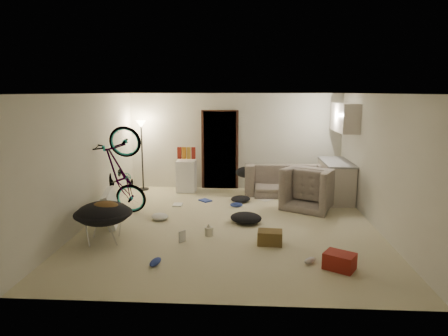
# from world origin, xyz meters

# --- Properties ---
(floor) EXTENTS (5.50, 6.00, 0.02)m
(floor) POSITION_xyz_m (0.00, 0.00, -0.01)
(floor) COLOR beige
(floor) RESTS_ON ground
(ceiling) EXTENTS (5.50, 6.00, 0.02)m
(ceiling) POSITION_xyz_m (0.00, 0.00, 2.51)
(ceiling) COLOR white
(ceiling) RESTS_ON wall_back
(wall_back) EXTENTS (5.50, 0.02, 2.50)m
(wall_back) POSITION_xyz_m (0.00, 3.01, 1.25)
(wall_back) COLOR silver
(wall_back) RESTS_ON floor
(wall_front) EXTENTS (5.50, 0.02, 2.50)m
(wall_front) POSITION_xyz_m (0.00, -3.01, 1.25)
(wall_front) COLOR silver
(wall_front) RESTS_ON floor
(wall_left) EXTENTS (0.02, 6.00, 2.50)m
(wall_left) POSITION_xyz_m (-2.76, 0.00, 1.25)
(wall_left) COLOR silver
(wall_left) RESTS_ON floor
(wall_right) EXTENTS (0.02, 6.00, 2.50)m
(wall_right) POSITION_xyz_m (2.76, 0.00, 1.25)
(wall_right) COLOR silver
(wall_right) RESTS_ON floor
(doorway) EXTENTS (0.85, 0.10, 2.04)m
(doorway) POSITION_xyz_m (-0.40, 2.97, 1.02)
(doorway) COLOR black
(doorway) RESTS_ON floor
(door_trim) EXTENTS (0.97, 0.04, 2.10)m
(door_trim) POSITION_xyz_m (-0.40, 2.94, 1.02)
(door_trim) COLOR #381D13
(door_trim) RESTS_ON floor
(floor_lamp) EXTENTS (0.28, 0.28, 1.81)m
(floor_lamp) POSITION_xyz_m (-2.40, 2.65, 1.31)
(floor_lamp) COLOR black
(floor_lamp) RESTS_ON floor
(kitchen_counter) EXTENTS (0.60, 1.50, 0.88)m
(kitchen_counter) POSITION_xyz_m (2.43, 2.00, 0.44)
(kitchen_counter) COLOR beige
(kitchen_counter) RESTS_ON floor
(counter_top) EXTENTS (0.64, 1.54, 0.04)m
(counter_top) POSITION_xyz_m (2.43, 2.00, 0.90)
(counter_top) COLOR gray
(counter_top) RESTS_ON kitchen_counter
(kitchen_uppers) EXTENTS (0.38, 1.40, 0.65)m
(kitchen_uppers) POSITION_xyz_m (2.56, 2.00, 1.95)
(kitchen_uppers) COLOR beige
(kitchen_uppers) RESTS_ON wall_right
(sofa) EXTENTS (2.01, 0.82, 0.58)m
(sofa) POSITION_xyz_m (1.26, 2.45, 0.29)
(sofa) COLOR #373F38
(sofa) RESTS_ON floor
(armchair) EXTENTS (1.36, 1.31, 0.68)m
(armchair) POSITION_xyz_m (1.78, 1.30, 0.34)
(armchair) COLOR #373F38
(armchair) RESTS_ON floor
(bicycle) EXTENTS (1.90, 0.84, 1.10)m
(bicycle) POSITION_xyz_m (-2.30, 0.51, 0.50)
(bicycle) COLOR black
(bicycle) RESTS_ON floor
(book_asset) EXTENTS (0.25, 0.25, 0.02)m
(book_asset) POSITION_xyz_m (-0.82, -1.05, 0.01)
(book_asset) COLOR maroon
(book_asset) RESTS_ON floor
(mini_fridge) EXTENTS (0.48, 0.48, 0.81)m
(mini_fridge) POSITION_xyz_m (-1.24, 2.55, 0.40)
(mini_fridge) COLOR white
(mini_fridge) RESTS_ON floor
(snack_box_0) EXTENTS (0.10, 0.08, 0.30)m
(snack_box_0) POSITION_xyz_m (-1.41, 2.55, 1.00)
(snack_box_0) COLOR maroon
(snack_box_0) RESTS_ON mini_fridge
(snack_box_1) EXTENTS (0.11, 0.08, 0.30)m
(snack_box_1) POSITION_xyz_m (-1.29, 2.55, 1.00)
(snack_box_1) COLOR orange
(snack_box_1) RESTS_ON mini_fridge
(snack_box_2) EXTENTS (0.11, 0.08, 0.30)m
(snack_box_2) POSITION_xyz_m (-1.17, 2.55, 1.00)
(snack_box_2) COLOR gold
(snack_box_2) RESTS_ON mini_fridge
(snack_box_3) EXTENTS (0.10, 0.07, 0.30)m
(snack_box_3) POSITION_xyz_m (-1.05, 2.55, 1.00)
(snack_box_3) COLOR maroon
(snack_box_3) RESTS_ON mini_fridge
(saucer_chair) EXTENTS (0.98, 0.98, 0.69)m
(saucer_chair) POSITION_xyz_m (-2.11, -1.04, 0.41)
(saucer_chair) COLOR silver
(saucer_chair) RESTS_ON floor
(hoodie) EXTENTS (0.49, 0.42, 0.22)m
(hoodie) POSITION_xyz_m (-2.06, -1.07, 0.61)
(hoodie) COLOR brown
(hoodie) RESTS_ON saucer_chair
(sofa_drape) EXTENTS (0.57, 0.47, 0.28)m
(sofa_drape) POSITION_xyz_m (0.31, 2.45, 0.54)
(sofa_drape) COLOR black
(sofa_drape) RESTS_ON sofa
(tv_box) EXTENTS (0.45, 1.02, 0.66)m
(tv_box) POSITION_xyz_m (-2.30, -0.12, 0.33)
(tv_box) COLOR silver
(tv_box) RESTS_ON floor
(drink_case_a) EXTENTS (0.43, 0.32, 0.23)m
(drink_case_a) POSITION_xyz_m (0.72, -1.00, 0.12)
(drink_case_a) COLOR brown
(drink_case_a) RESTS_ON floor
(drink_case_b) EXTENTS (0.52, 0.48, 0.24)m
(drink_case_b) POSITION_xyz_m (1.67, -1.91, 0.12)
(drink_case_b) COLOR maroon
(drink_case_b) RESTS_ON floor
(juicer) EXTENTS (0.15, 0.15, 0.22)m
(juicer) POSITION_xyz_m (-0.35, -0.64, 0.09)
(juicer) COLOR beige
(juicer) RESTS_ON floor
(newspaper) EXTENTS (0.71, 0.72, 0.01)m
(newspaper) POSITION_xyz_m (0.71, 1.99, 0.00)
(newspaper) COLOR silver
(newspaper) RESTS_ON floor
(book_blue) EXTENTS (0.34, 0.35, 0.03)m
(book_blue) POSITION_xyz_m (-0.66, 1.63, 0.01)
(book_blue) COLOR #283B92
(book_blue) RESTS_ON floor
(book_white) EXTENTS (0.21, 0.27, 0.02)m
(book_white) POSITION_xyz_m (-1.25, 1.25, 0.01)
(book_white) COLOR silver
(book_white) RESTS_ON floor
(shoe_0) EXTENTS (0.29, 0.13, 0.11)m
(shoe_0) POSITION_xyz_m (0.09, 1.17, 0.05)
(shoe_0) COLOR #283B92
(shoe_0) RESTS_ON floor
(shoe_2) EXTENTS (0.19, 0.30, 0.10)m
(shoe_2) POSITION_xyz_m (-1.02, -1.94, 0.05)
(shoe_2) COLOR #283B92
(shoe_2) RESTS_ON floor
(shoe_4) EXTENTS (0.24, 0.23, 0.09)m
(shoe_4) POSITION_xyz_m (1.28, -1.73, 0.04)
(shoe_4) COLOR white
(shoe_4) RESTS_ON floor
(clothes_lump_a) EXTENTS (0.75, 0.70, 0.20)m
(clothes_lump_a) POSITION_xyz_m (0.31, 0.10, 0.10)
(clothes_lump_a) COLOR black
(clothes_lump_a) RESTS_ON floor
(clothes_lump_b) EXTENTS (0.58, 0.54, 0.14)m
(clothes_lump_b) POSITION_xyz_m (0.17, 1.61, 0.07)
(clothes_lump_b) COLOR black
(clothes_lump_b) RESTS_ON floor
(clothes_lump_c) EXTENTS (0.50, 0.51, 0.12)m
(clothes_lump_c) POSITION_xyz_m (-1.43, 0.21, 0.06)
(clothes_lump_c) COLOR silver
(clothes_lump_c) RESTS_ON floor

